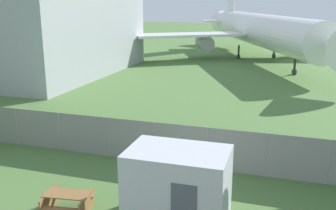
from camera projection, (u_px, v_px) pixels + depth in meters
hangar_building at (12, 5)px, 40.67m from camera, size 21.19×20.29×15.38m
perimeter_fence at (154, 142)px, 18.38m from camera, size 56.07×0.07×1.98m
airplane at (261, 30)px, 48.98m from camera, size 30.18×37.37×11.63m
portable_cabin at (178, 186)px, 13.45m from camera, size 3.45×2.29×2.58m
picnic_bench_open_grass at (67, 201)px, 14.10m from camera, size 1.82×1.63×0.76m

